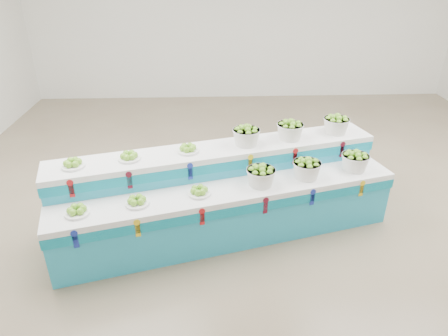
{
  "coord_description": "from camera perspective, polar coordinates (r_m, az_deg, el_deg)",
  "views": [
    {
      "loc": [
        -0.9,
        -4.79,
        3.09
      ],
      "look_at": [
        -0.71,
        -0.55,
        0.87
      ],
      "focal_mm": 32.2,
      "sensor_mm": 36.0,
      "label": 1
    }
  ],
  "objects": [
    {
      "name": "ground",
      "position": [
        5.77,
        6.86,
        -5.0
      ],
      "size": [
        10.0,
        10.0,
        0.0
      ],
      "primitive_type": "plane",
      "color": "#74634C",
      "rests_on": "ground"
    },
    {
      "name": "back_wall",
      "position": [
        9.89,
        2.91,
        21.26
      ],
      "size": [
        10.0,
        0.0,
        10.0
      ],
      "primitive_type": "plane",
      "rotation": [
        1.57,
        0.0,
        0.0
      ],
      "color": "silver",
      "rests_on": "ground"
    },
    {
      "name": "display_stand",
      "position": [
        4.97,
        -0.0,
        -3.68
      ],
      "size": [
        4.27,
        2.09,
        1.02
      ],
      "primitive_type": null,
      "rotation": [
        0.0,
        0.0,
        0.26
      ],
      "color": "#27A1C7",
      "rests_on": "ground"
    },
    {
      "name": "plate_lower_left",
      "position": [
        4.47,
        -20.18,
        -5.6
      ],
      "size": [
        0.32,
        0.32,
        0.1
      ],
      "primitive_type": "cylinder",
      "rotation": [
        0.0,
        0.0,
        0.26
      ],
      "color": "white",
      "rests_on": "display_stand"
    },
    {
      "name": "plate_lower_mid",
      "position": [
        4.45,
        -12.29,
        -4.51
      ],
      "size": [
        0.32,
        0.32,
        0.1
      ],
      "primitive_type": "cylinder",
      "rotation": [
        0.0,
        0.0,
        0.26
      ],
      "color": "white",
      "rests_on": "display_stand"
    },
    {
      "name": "plate_lower_right",
      "position": [
        4.54,
        -3.55,
        -3.2
      ],
      "size": [
        0.32,
        0.32,
        0.1
      ],
      "primitive_type": "cylinder",
      "rotation": [
        0.0,
        0.0,
        0.26
      ],
      "color": "white",
      "rests_on": "display_stand"
    },
    {
      "name": "basket_lower_left",
      "position": [
        4.71,
        5.25,
        -1.03
      ],
      "size": [
        0.42,
        0.42,
        0.25
      ],
      "primitive_type": null,
      "rotation": [
        0.0,
        0.0,
        0.26
      ],
      "color": "silver",
      "rests_on": "display_stand"
    },
    {
      "name": "basket_lower_mid",
      "position": [
        4.95,
        11.66,
        -0.02
      ],
      "size": [
        0.42,
        0.42,
        0.25
      ],
      "primitive_type": null,
      "rotation": [
        0.0,
        0.0,
        0.26
      ],
      "color": "silver",
      "rests_on": "display_stand"
    },
    {
      "name": "basket_lower_right",
      "position": [
        5.29,
        18.1,
        1.0
      ],
      "size": [
        0.42,
        0.42,
        0.25
      ],
      "primitive_type": null,
      "rotation": [
        0.0,
        0.0,
        0.26
      ],
      "color": "silver",
      "rests_on": "display_stand"
    },
    {
      "name": "plate_upper_left",
      "position": [
        4.77,
        -20.69,
        0.68
      ],
      "size": [
        0.32,
        0.32,
        0.1
      ],
      "primitive_type": "cylinder",
      "rotation": [
        0.0,
        0.0,
        0.26
      ],
      "color": "white",
      "rests_on": "display_stand"
    },
    {
      "name": "plate_upper_mid",
      "position": [
        4.76,
        -13.34,
        1.72
      ],
      "size": [
        0.32,
        0.32,
        0.1
      ],
      "primitive_type": "cylinder",
      "rotation": [
        0.0,
        0.0,
        0.26
      ],
      "color": "white",
      "rests_on": "display_stand"
    },
    {
      "name": "plate_upper_right",
      "position": [
        4.84,
        -5.16,
        2.83
      ],
      "size": [
        0.32,
        0.32,
        0.1
      ],
      "primitive_type": "cylinder",
      "rotation": [
        0.0,
        0.0,
        0.26
      ],
      "color": "white",
      "rests_on": "display_stand"
    },
    {
      "name": "basket_upper_left",
      "position": [
        5.0,
        3.19,
        4.67
      ],
      "size": [
        0.42,
        0.42,
        0.25
      ],
      "primitive_type": null,
      "rotation": [
        0.0,
        0.0,
        0.26
      ],
      "color": "silver",
      "rests_on": "display_stand"
    },
    {
      "name": "basket_upper_mid",
      "position": [
        5.23,
        9.35,
        5.38
      ],
      "size": [
        0.42,
        0.42,
        0.25
      ],
      "primitive_type": null,
      "rotation": [
        0.0,
        0.0,
        0.26
      ],
      "color": "silver",
      "rests_on": "display_stand"
    },
    {
      "name": "basket_upper_right",
      "position": [
        5.55,
        15.64,
        6.04
      ],
      "size": [
        0.42,
        0.42,
        0.25
      ],
      "primitive_type": null,
      "rotation": [
        0.0,
        0.0,
        0.26
      ],
      "color": "silver",
      "rests_on": "display_stand"
    }
  ]
}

